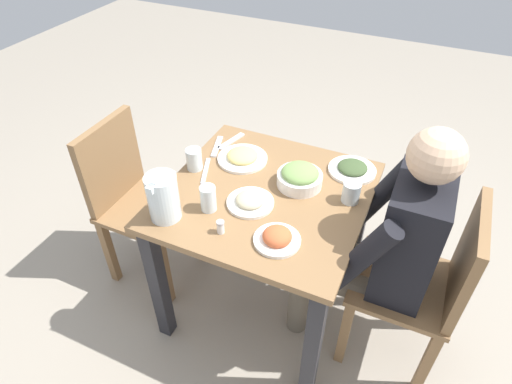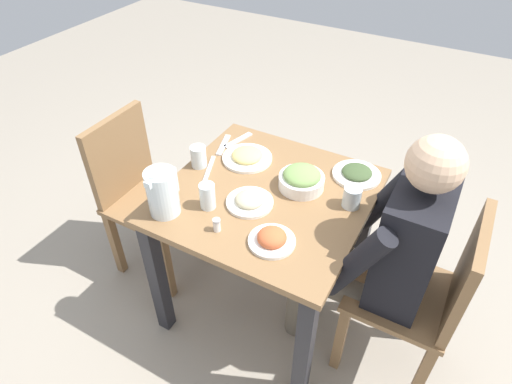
{
  "view_description": "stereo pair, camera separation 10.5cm",
  "coord_description": "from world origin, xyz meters",
  "px_view_note": "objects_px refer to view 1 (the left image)",
  "views": [
    {
      "loc": [
        -1.27,
        -0.53,
        1.87
      ],
      "look_at": [
        -0.05,
        0.02,
        0.76
      ],
      "focal_mm": 30.41,
      "sensor_mm": 36.0,
      "label": 1
    },
    {
      "loc": [
        -1.22,
        -0.62,
        1.87
      ],
      "look_at": [
        -0.05,
        0.02,
        0.76
      ],
      "focal_mm": 30.41,
      "sensor_mm": 36.0,
      "label": 2
    }
  ],
  "objects_px": {
    "salad_bowl": "(300,177)",
    "plate_rice_curry": "(277,238)",
    "salt_shaker": "(221,227)",
    "water_glass_center": "(351,192)",
    "plate_beans": "(250,201)",
    "dining_table": "(266,217)",
    "chair_far": "(133,195)",
    "chair_near": "(427,282)",
    "plate_fries": "(242,157)",
    "diner_near": "(383,241)",
    "water_glass_near_left": "(194,159)",
    "plate_dolmas": "(352,169)",
    "water_pitcher": "(163,197)",
    "water_glass_far_right": "(208,198)"
  },
  "relations": [
    {
      "from": "salad_bowl",
      "to": "water_glass_near_left",
      "type": "xyz_separation_m",
      "value": [
        -0.08,
        0.46,
        0.01
      ]
    },
    {
      "from": "plate_beans",
      "to": "water_glass_center",
      "type": "bearing_deg",
      "value": -62.68
    },
    {
      "from": "water_glass_far_right",
      "to": "dining_table",
      "type": "bearing_deg",
      "value": -41.78
    },
    {
      "from": "salad_bowl",
      "to": "plate_rice_curry",
      "type": "height_order",
      "value": "salad_bowl"
    },
    {
      "from": "water_glass_center",
      "to": "salt_shaker",
      "type": "xyz_separation_m",
      "value": [
        -0.37,
        0.39,
        -0.02
      ]
    },
    {
      "from": "salt_shaker",
      "to": "chair_far",
      "type": "bearing_deg",
      "value": 68.42
    },
    {
      "from": "chair_near",
      "to": "water_pitcher",
      "type": "bearing_deg",
      "value": 106.89
    },
    {
      "from": "salt_shaker",
      "to": "plate_dolmas",
      "type": "bearing_deg",
      "value": -31.37
    },
    {
      "from": "water_pitcher",
      "to": "water_glass_far_right",
      "type": "xyz_separation_m",
      "value": [
        0.1,
        -0.13,
        -0.04
      ]
    },
    {
      "from": "plate_beans",
      "to": "dining_table",
      "type": "bearing_deg",
      "value": -17.79
    },
    {
      "from": "water_pitcher",
      "to": "dining_table",
      "type": "bearing_deg",
      "value": -45.67
    },
    {
      "from": "chair_near",
      "to": "water_glass_center",
      "type": "relative_size",
      "value": 9.77
    },
    {
      "from": "water_glass_center",
      "to": "salad_bowl",
      "type": "bearing_deg",
      "value": 86.7
    },
    {
      "from": "dining_table",
      "to": "water_glass_center",
      "type": "xyz_separation_m",
      "value": [
        0.09,
        -0.33,
        0.18
      ]
    },
    {
      "from": "salt_shaker",
      "to": "water_glass_center",
      "type": "bearing_deg",
      "value": -46.23
    },
    {
      "from": "plate_beans",
      "to": "salt_shaker",
      "type": "xyz_separation_m",
      "value": [
        -0.19,
        0.03,
        0.01
      ]
    },
    {
      "from": "water_pitcher",
      "to": "plate_beans",
      "type": "height_order",
      "value": "water_pitcher"
    },
    {
      "from": "diner_near",
      "to": "salt_shaker",
      "type": "xyz_separation_m",
      "value": [
        -0.29,
        0.56,
        0.11
      ]
    },
    {
      "from": "plate_rice_curry",
      "to": "plate_dolmas",
      "type": "bearing_deg",
      "value": -14.77
    },
    {
      "from": "water_glass_center",
      "to": "plate_beans",
      "type": "bearing_deg",
      "value": 117.32
    },
    {
      "from": "dining_table",
      "to": "water_glass_far_right",
      "type": "height_order",
      "value": "water_glass_far_right"
    },
    {
      "from": "diner_near",
      "to": "plate_fries",
      "type": "xyz_separation_m",
      "value": [
        0.16,
        0.68,
        0.1
      ]
    },
    {
      "from": "water_pitcher",
      "to": "water_glass_center",
      "type": "distance_m",
      "value": 0.73
    },
    {
      "from": "diner_near",
      "to": "plate_dolmas",
      "type": "distance_m",
      "value": 0.36
    },
    {
      "from": "diner_near",
      "to": "plate_fries",
      "type": "relative_size",
      "value": 5.16
    },
    {
      "from": "salad_bowl",
      "to": "water_glass_center",
      "type": "bearing_deg",
      "value": -93.3
    },
    {
      "from": "dining_table",
      "to": "chair_far",
      "type": "relative_size",
      "value": 0.94
    },
    {
      "from": "plate_fries",
      "to": "salad_bowl",
      "type": "bearing_deg",
      "value": -101.94
    },
    {
      "from": "salad_bowl",
      "to": "plate_fries",
      "type": "relative_size",
      "value": 0.84
    },
    {
      "from": "chair_far",
      "to": "water_glass_center",
      "type": "distance_m",
      "value": 1.07
    },
    {
      "from": "diner_near",
      "to": "plate_beans",
      "type": "height_order",
      "value": "diner_near"
    },
    {
      "from": "chair_near",
      "to": "plate_dolmas",
      "type": "relative_size",
      "value": 4.18
    },
    {
      "from": "dining_table",
      "to": "plate_dolmas",
      "type": "bearing_deg",
      "value": -44.61
    },
    {
      "from": "water_pitcher",
      "to": "water_glass_near_left",
      "type": "height_order",
      "value": "water_pitcher"
    },
    {
      "from": "salad_bowl",
      "to": "chair_far",
      "type": "bearing_deg",
      "value": 99.51
    },
    {
      "from": "plate_beans",
      "to": "plate_rice_curry",
      "type": "bearing_deg",
      "value": -130.03
    },
    {
      "from": "chair_far",
      "to": "water_glass_center",
      "type": "height_order",
      "value": "chair_far"
    },
    {
      "from": "dining_table",
      "to": "salt_shaker",
      "type": "distance_m",
      "value": 0.33
    },
    {
      "from": "chair_far",
      "to": "plate_rice_curry",
      "type": "relative_size",
      "value": 5.0
    },
    {
      "from": "chair_far",
      "to": "diner_near",
      "type": "bearing_deg",
      "value": -88.0
    },
    {
      "from": "chair_far",
      "to": "plate_fries",
      "type": "height_order",
      "value": "chair_far"
    },
    {
      "from": "chair_near",
      "to": "water_glass_far_right",
      "type": "distance_m",
      "value": 0.93
    },
    {
      "from": "plate_dolmas",
      "to": "water_glass_near_left",
      "type": "relative_size",
      "value": 2.14
    },
    {
      "from": "plate_dolmas",
      "to": "plate_beans",
      "type": "relative_size",
      "value": 1.1
    },
    {
      "from": "salad_bowl",
      "to": "plate_dolmas",
      "type": "xyz_separation_m",
      "value": [
        0.18,
        -0.18,
        -0.03
      ]
    },
    {
      "from": "plate_dolmas",
      "to": "plate_beans",
      "type": "bearing_deg",
      "value": 140.43
    },
    {
      "from": "plate_fries",
      "to": "water_glass_near_left",
      "type": "xyz_separation_m",
      "value": [
        -0.14,
        0.16,
        0.03
      ]
    },
    {
      "from": "water_pitcher",
      "to": "salt_shaker",
      "type": "distance_m",
      "value": 0.24
    },
    {
      "from": "plate_fries",
      "to": "chair_near",
      "type": "bearing_deg",
      "value": -99.94
    },
    {
      "from": "chair_far",
      "to": "salt_shaker",
      "type": "relative_size",
      "value": 16.07
    }
  ]
}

